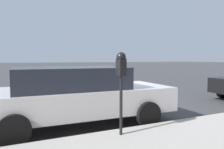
# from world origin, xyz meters

# --- Properties ---
(ground_plane) EXTENTS (220.00, 220.00, 0.00)m
(ground_plane) POSITION_xyz_m (0.00, 0.00, 0.00)
(ground_plane) COLOR #424244
(parking_meter) EXTENTS (0.21, 0.19, 1.65)m
(parking_meter) POSITION_xyz_m (-2.54, 0.73, 1.42)
(parking_meter) COLOR black
(parking_meter) RESTS_ON sidewalk
(car_white) EXTENTS (2.26, 4.88, 1.47)m
(car_white) POSITION_xyz_m (-0.95, 1.20, 0.78)
(car_white) COLOR silver
(car_white) RESTS_ON ground_plane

